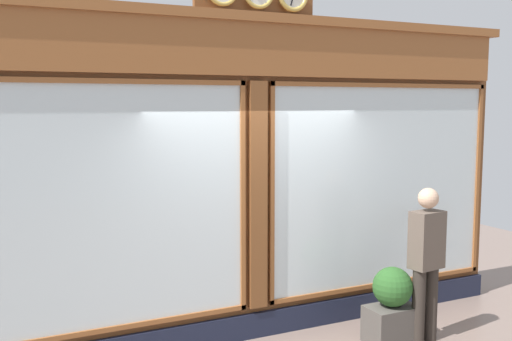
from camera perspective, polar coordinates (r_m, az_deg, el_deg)
shop_facade at (r=6.51m, az=-0.49°, el=-0.63°), size 6.83×0.42×4.00m
pedestrian at (r=6.68m, az=16.04°, el=-8.08°), size 0.39×0.27×1.69m
planter_box at (r=6.80m, az=12.89°, el=-14.18°), size 0.56×0.36×0.40m
planter_shrub at (r=6.66m, az=12.98°, el=-10.83°), size 0.43×0.43×0.43m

